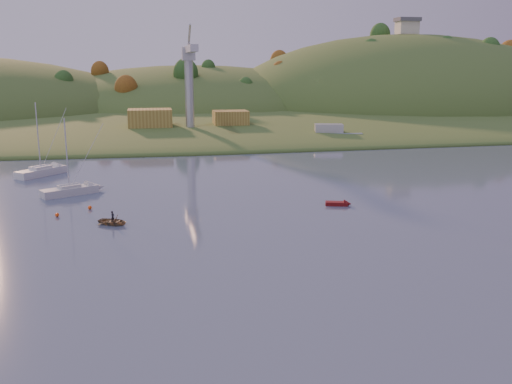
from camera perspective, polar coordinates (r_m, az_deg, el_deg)
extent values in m
cube|color=#3A5421|center=(256.77, -8.94, 8.43)|extent=(620.00, 220.00, 1.50)
ellipsoid|color=#3A5421|center=(192.05, -8.21, 7.05)|extent=(640.00, 150.00, 7.00)
ellipsoid|color=#3A5421|center=(237.43, -6.32, 8.16)|extent=(140.00, 120.00, 36.00)
ellipsoid|color=#3A5421|center=(244.86, 14.43, 7.98)|extent=(150.00, 130.00, 60.00)
cube|color=beige|center=(244.55, 14.86, 15.58)|extent=(8.00, 6.00, 5.00)
cube|color=#595960|center=(244.76, 14.91, 16.33)|extent=(9.00, 7.00, 1.50)
cube|color=slate|center=(149.61, -5.48, 6.00)|extent=(42.00, 16.00, 2.40)
cube|color=olive|center=(149.58, -10.55, 7.23)|extent=(11.00, 8.00, 4.80)
cube|color=olive|center=(152.19, -2.56, 7.37)|extent=(9.00, 7.00, 4.00)
cylinder|color=#B7B7BC|center=(146.53, -6.68, 9.84)|extent=(2.20, 2.20, 18.00)
cube|color=#B7B7BC|center=(146.37, -6.77, 13.56)|extent=(3.20, 3.20, 3.20)
cube|color=#B7B7BC|center=(137.42, -6.50, 14.04)|extent=(1.80, 18.00, 1.60)
cube|color=#B7B7BC|center=(151.37, -6.93, 13.90)|extent=(1.80, 10.00, 1.60)
cube|color=silver|center=(103.17, -20.70, 1.88)|extent=(7.85, 8.41, 1.22)
cube|color=silver|center=(103.05, -20.73, 2.24)|extent=(3.69, 3.81, 0.78)
cylinder|color=silver|center=(102.28, -20.97, 5.26)|extent=(0.18, 0.18, 11.07)
cylinder|color=silver|center=(103.01, -20.74, 2.37)|extent=(2.43, 2.74, 0.12)
cylinder|color=silver|center=(103.00, -20.74, 2.43)|extent=(2.32, 2.57, 0.36)
cube|color=silver|center=(86.63, -18.15, 0.09)|extent=(8.15, 5.94, 1.10)
cube|color=silver|center=(86.51, -18.18, 0.47)|extent=(3.49, 3.01, 0.70)
cylinder|color=silver|center=(85.65, -18.41, 3.70)|extent=(0.18, 0.18, 9.98)
cylinder|color=silver|center=(86.46, -18.19, 0.63)|extent=(2.86, 1.64, 0.12)
cylinder|color=silver|center=(86.44, -18.20, 0.70)|extent=(2.62, 1.66, 0.36)
imported|color=olive|center=(69.31, -14.12, -2.87)|extent=(4.48, 4.10, 0.76)
imported|color=black|center=(69.22, -14.13, -2.62)|extent=(0.55, 0.61, 1.40)
cube|color=#620E0F|center=(77.05, 8.05, -1.15)|extent=(3.16, 1.98, 0.49)
cone|color=#620E0F|center=(77.13, 9.14, -1.17)|extent=(1.33, 1.43, 1.18)
cube|color=slate|center=(142.04, 7.27, 5.53)|extent=(16.73, 8.86, 2.04)
cube|color=#B7B7BC|center=(141.84, 7.29, 6.21)|extent=(7.37, 4.75, 2.73)
sphere|color=#FF4C0D|center=(74.80, -19.27, -2.17)|extent=(0.50, 0.50, 0.50)
sphere|color=#FF4C0D|center=(77.28, -16.29, -1.50)|extent=(0.50, 0.50, 0.50)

